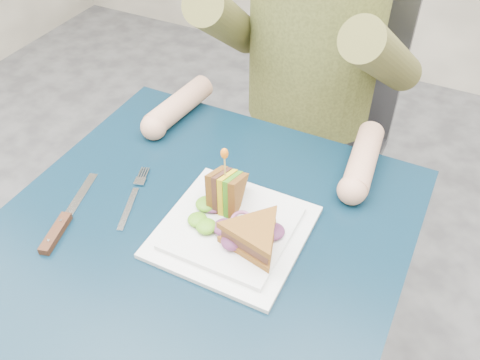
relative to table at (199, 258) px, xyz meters
The scene contains 12 objects.
table is the anchor object (origin of this frame).
chair 0.70m from the table, 90.00° to the left, with size 0.42×0.40×0.93m.
diner 0.64m from the table, 90.00° to the left, with size 0.54×0.59×0.74m.
plate 0.11m from the table, 21.99° to the left, with size 0.26×0.26×0.02m.
sandwich_flat 0.17m from the table, ahead, with size 0.16×0.16×0.05m.
sandwich_upright 0.15m from the table, 70.68° to the left, with size 0.08×0.13×0.13m.
fork 0.18m from the table, behind, with size 0.07×0.17×0.01m.
knife 0.27m from the table, 155.58° to the right, with size 0.08×0.22×0.02m.
toothpick 0.21m from the table, 70.68° to the left, with size 0.00×0.00×0.06m, color tan.
toothpick_frill 0.24m from the table, 70.68° to the left, with size 0.01×0.01×0.02m, color orange.
lettuce_spill 0.13m from the table, 27.55° to the left, with size 0.15×0.13×0.02m, color #337A14, non-canonical shape.
onion_ring 0.14m from the table, 21.31° to the left, with size 0.04×0.04×0.01m, color #9E4C7A.
Camera 1 is at (0.35, -0.53, 1.44)m, focal length 38.00 mm.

